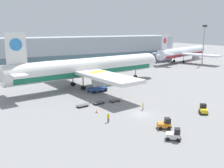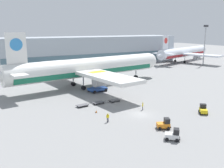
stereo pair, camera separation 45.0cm
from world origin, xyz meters
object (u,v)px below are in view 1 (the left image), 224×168
(airplane_distant, at_px, (182,53))
(baggage_dolly_second, at_px, (99,102))
(ground_crew_near, at_px, (143,105))
(airplane_main, at_px, (87,68))
(light_mast, at_px, (204,42))
(scissor_lift_loader, at_px, (97,84))
(baggage_tug_mid, at_px, (203,109))
(baggage_dolly_lead, at_px, (83,105))
(traffic_cone_near, at_px, (97,111))
(baggage_tug_far, at_px, (174,135))
(ground_crew_far, at_px, (108,117))
(baggage_dolly_third, at_px, (115,100))
(baggage_tug_foreground, at_px, (165,124))

(airplane_distant, distance_m, baggage_dolly_second, 88.21)
(baggage_dolly_second, distance_m, ground_crew_near, 11.20)
(airplane_main, bearing_deg, ground_crew_near, -94.66)
(light_mast, relative_size, scissor_lift_loader, 3.35)
(baggage_tug_mid, height_order, baggage_dolly_lead, baggage_tug_mid)
(baggage_tug_mid, xyz_separation_m, baggage_dolly_second, (-16.75, 17.21, -0.49))
(baggage_dolly_second, bearing_deg, scissor_lift_loader, 57.90)
(traffic_cone_near, bearing_deg, airplane_main, 70.76)
(scissor_lift_loader, bearing_deg, baggage_tug_far, -102.84)
(ground_crew_near, bearing_deg, baggage_tug_mid, 84.11)
(traffic_cone_near, bearing_deg, baggage_tug_mid, -30.06)
(airplane_distant, bearing_deg, ground_crew_far, -160.36)
(baggage_dolly_second, bearing_deg, airplane_main, 66.74)
(light_mast, relative_size, baggage_dolly_third, 5.19)
(ground_crew_far, bearing_deg, airplane_main, 82.96)
(scissor_lift_loader, relative_size, traffic_cone_near, 7.46)
(light_mast, xyz_separation_m, ground_crew_near, (-67.68, -42.68, -10.51))
(scissor_lift_loader, distance_m, ground_crew_far, 24.48)
(ground_crew_far, distance_m, traffic_cone_near, 6.23)
(baggage_tug_mid, xyz_separation_m, traffic_cone_near, (-20.05, 11.61, -0.49))
(baggage_tug_mid, relative_size, ground_crew_far, 1.53)
(scissor_lift_loader, bearing_deg, baggage_tug_foreground, -100.10)
(scissor_lift_loader, bearing_deg, airplane_distant, 19.99)
(airplane_main, bearing_deg, baggage_dolly_third, -100.33)
(airplane_main, distance_m, baggage_dolly_third, 19.54)
(baggage_tug_far, distance_m, baggage_dolly_second, 24.13)
(baggage_dolly_second, relative_size, ground_crew_near, 2.11)
(baggage_tug_far, relative_size, traffic_cone_near, 3.53)
(light_mast, height_order, ground_crew_far, light_mast)
(baggage_dolly_second, distance_m, ground_crew_far, 12.38)
(light_mast, relative_size, ground_crew_near, 10.95)
(ground_crew_far, bearing_deg, baggage_tug_far, -55.84)
(airplane_distant, distance_m, traffic_cone_near, 94.06)
(baggage_dolly_third, bearing_deg, baggage_dolly_lead, 172.08)
(baggage_tug_foreground, relative_size, ground_crew_far, 1.53)
(scissor_lift_loader, xyz_separation_m, baggage_tug_mid, (11.75, -28.28, -1.32))
(airplane_main, height_order, traffic_cone_near, airplane_main)
(baggage_tug_far, relative_size, ground_crew_far, 1.51)
(baggage_tug_foreground, distance_m, ground_crew_far, 10.90)
(airplane_distant, height_order, traffic_cone_near, airplane_distant)
(baggage_tug_far, bearing_deg, baggage_dolly_third, 125.89)
(baggage_tug_foreground, height_order, baggage_tug_far, same)
(ground_crew_near, bearing_deg, baggage_tug_far, 16.07)
(scissor_lift_loader, height_order, baggage_tug_far, scissor_lift_loader)
(baggage_dolly_lead, relative_size, ground_crew_near, 2.11)
(baggage_dolly_lead, distance_m, ground_crew_near, 14.09)
(airplane_main, bearing_deg, baggage_tug_far, -102.15)
(baggage_dolly_second, height_order, ground_crew_near, ground_crew_near)
(light_mast, distance_m, ground_crew_near, 80.70)
(baggage_tug_foreground, bearing_deg, baggage_dolly_lead, 137.87)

